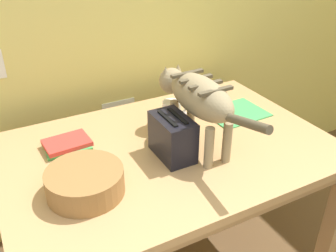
# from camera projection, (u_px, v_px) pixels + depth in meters

# --- Properties ---
(dining_table) EXTENTS (1.36, 0.91, 0.75)m
(dining_table) POSITION_uv_depth(u_px,v_px,m) (168.00, 164.00, 1.61)
(dining_table) COLOR tan
(dining_table) RESTS_ON ground_plane
(cat) EXTENTS (0.16, 0.66, 0.31)m
(cat) POSITION_uv_depth(u_px,v_px,m) (197.00, 97.00, 1.47)
(cat) COLOR #988461
(cat) RESTS_ON dining_table
(saucer_bowl) EXTENTS (0.20, 0.20, 0.03)m
(saucer_bowl) POSITION_uv_depth(u_px,v_px,m) (172.00, 122.00, 1.72)
(saucer_bowl) COLOR #C1ACAC
(saucer_bowl) RESTS_ON dining_table
(coffee_mug) EXTENTS (0.13, 0.08, 0.09)m
(coffee_mug) POSITION_uv_depth(u_px,v_px,m) (172.00, 110.00, 1.69)
(coffee_mug) COLOR white
(coffee_mug) RESTS_ON saucer_bowl
(magazine) EXTENTS (0.29, 0.23, 0.01)m
(magazine) POSITION_uv_depth(u_px,v_px,m) (236.00, 113.00, 1.83)
(magazine) COLOR #43A95D
(magazine) RESTS_ON dining_table
(book_stack) EXTENTS (0.19, 0.15, 0.04)m
(book_stack) POSITION_uv_depth(u_px,v_px,m) (67.00, 144.00, 1.55)
(book_stack) COLOR #46A650
(book_stack) RESTS_ON dining_table
(wicker_basket) EXTENTS (0.27, 0.27, 0.09)m
(wicker_basket) POSITION_uv_depth(u_px,v_px,m) (85.00, 182.00, 1.29)
(wicker_basket) COLOR #9B6B3A
(wicker_basket) RESTS_ON dining_table
(toaster) EXTENTS (0.12, 0.20, 0.18)m
(toaster) POSITION_uv_depth(u_px,v_px,m) (173.00, 137.00, 1.47)
(toaster) COLOR black
(toaster) RESTS_ON dining_table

